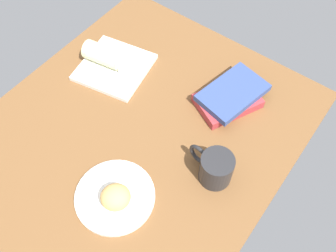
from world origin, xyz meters
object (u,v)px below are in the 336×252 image
(scone_pastry, at_px, (116,197))
(square_plate, at_px, (115,67))
(sauce_cup, at_px, (126,69))
(round_plate, at_px, (115,196))
(book_stack, at_px, (230,97))
(coffee_mug, at_px, (215,168))
(breakfast_wrap, at_px, (103,55))

(scone_pastry, relative_size, square_plate, 0.37)
(square_plate, relative_size, sauce_cup, 3.88)
(round_plate, xyz_separation_m, book_stack, (-0.48, 0.08, 0.02))
(square_plate, relative_size, coffee_mug, 1.53)
(square_plate, bearing_deg, book_stack, 105.98)
(square_plate, distance_m, sauce_cup, 0.06)
(breakfast_wrap, height_order, coffee_mug, coffee_mug)
(breakfast_wrap, distance_m, book_stack, 0.46)
(breakfast_wrap, xyz_separation_m, book_stack, (-0.12, 0.44, -0.02))
(coffee_mug, bearing_deg, square_plate, -105.52)
(coffee_mug, bearing_deg, scone_pastry, -35.87)
(sauce_cup, xyz_separation_m, coffee_mug, (0.15, 0.46, 0.02))
(book_stack, distance_m, coffee_mug, 0.28)
(square_plate, height_order, breakfast_wrap, breakfast_wrap)
(scone_pastry, relative_size, breakfast_wrap, 0.61)
(square_plate, relative_size, book_stack, 0.88)
(sauce_cup, height_order, breakfast_wrap, breakfast_wrap)
(breakfast_wrap, relative_size, coffee_mug, 0.91)
(scone_pastry, distance_m, coffee_mug, 0.29)
(square_plate, distance_m, coffee_mug, 0.53)
(round_plate, xyz_separation_m, breakfast_wrap, (-0.36, -0.36, 0.04))
(round_plate, bearing_deg, book_stack, 170.53)
(book_stack, relative_size, coffee_mug, 1.74)
(square_plate, bearing_deg, coffee_mug, 74.48)
(scone_pastry, xyz_separation_m, sauce_cup, (-0.38, -0.29, -0.02))
(sauce_cup, bearing_deg, square_plate, -82.40)
(square_plate, height_order, coffee_mug, coffee_mug)
(breakfast_wrap, bearing_deg, square_plate, 87.48)
(scone_pastry, xyz_separation_m, square_plate, (-0.37, -0.34, -0.04))
(sauce_cup, bearing_deg, book_stack, 107.15)
(scone_pastry, height_order, sauce_cup, scone_pastry)
(round_plate, bearing_deg, sauce_cup, -143.90)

